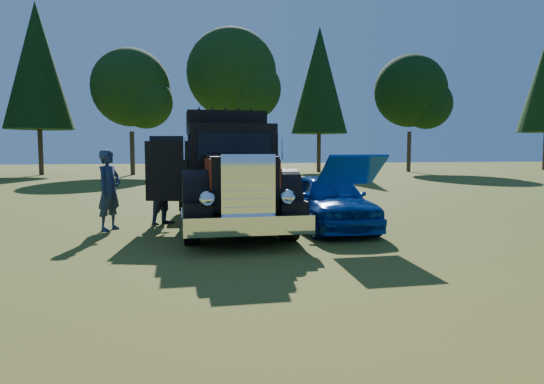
{
  "coord_description": "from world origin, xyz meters",
  "views": [
    {
      "loc": [
        -0.86,
        -10.39,
        1.98
      ],
      "look_at": [
        1.38,
        0.59,
        1.0
      ],
      "focal_mm": 32.0,
      "sensor_mm": 36.0,
      "label": 1
    }
  ],
  "objects": [
    {
      "name": "diamond_t_truck",
      "position": [
        0.54,
        1.91,
        1.28
      ],
      "size": [
        3.35,
        7.16,
        3.0
      ],
      "color": "black",
      "rests_on": "ground"
    },
    {
      "name": "hotrod_coupe",
      "position": [
        2.93,
        1.18,
        0.71
      ],
      "size": [
        1.7,
        4.24,
        1.89
      ],
      "color": "#07399C",
      "rests_on": "ground"
    },
    {
      "name": "treeline",
      "position": [
        -6.36,
        27.24,
        7.71
      ],
      "size": [
        72.1,
        24.04,
        13.84
      ],
      "color": "#2D2116",
      "rests_on": "ground"
    },
    {
      "name": "ground",
      "position": [
        0.0,
        0.0,
        0.0
      ],
      "size": [
        120.0,
        120.0,
        0.0
      ],
      "primitive_type": "plane",
      "color": "#355017",
      "rests_on": "ground"
    },
    {
      "name": "spectator_far",
      "position": [
        -1.06,
        2.67,
        0.93
      ],
      "size": [
        1.12,
        1.14,
        1.85
      ],
      "primitive_type": "imported",
      "rotation": [
        0.0,
        0.0,
        0.85
      ],
      "color": "navy",
      "rests_on": "ground"
    },
    {
      "name": "spectator_near",
      "position": [
        -2.41,
        2.04,
        1.0
      ],
      "size": [
        0.79,
        0.87,
        1.99
      ],
      "primitive_type": "imported",
      "rotation": [
        0.0,
        0.0,
        1.0
      ],
      "color": "#1B263F",
      "rests_on": "ground"
    }
  ]
}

